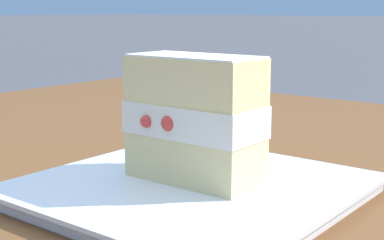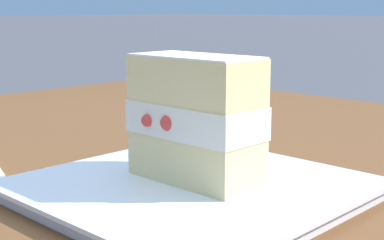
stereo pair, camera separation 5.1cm
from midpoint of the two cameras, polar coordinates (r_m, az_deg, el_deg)
patio_table at (r=0.69m, az=-0.93°, el=-11.42°), size 1.31×1.03×0.73m
dessert_plate at (r=0.52m, az=-2.79°, el=-7.03°), size 0.27×0.27×0.02m
cake_slice at (r=0.51m, az=-2.55°, el=0.12°), size 0.12×0.07×0.11m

